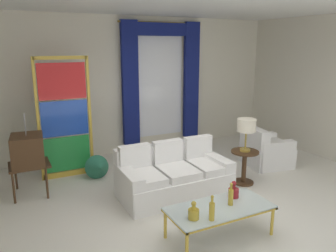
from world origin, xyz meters
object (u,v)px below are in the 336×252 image
Objects in this scene: bottle_crystal_tall at (234,192)px; vintage_tv at (28,151)px; table_lamp_brass at (246,127)px; bottle_ruby_flask at (231,196)px; bottle_blue_decanter at (194,213)px; peacock_figurine at (98,168)px; couch_white_long at (172,176)px; coffee_table at (220,209)px; round_side_table at (244,164)px; bottle_amber_squat at (212,210)px; armchair_white at (264,152)px; stained_glass_divider at (65,121)px.

vintage_tv reaches higher than bottle_crystal_tall.
bottle_ruby_flask is at bearing -134.96° from table_lamp_brass.
bottle_blue_decanter is 0.37× the size of peacock_figurine.
vintage_tv is (-2.07, 1.03, 0.42)m from couch_white_long.
round_side_table is at bearing 41.37° from coffee_table.
vintage_tv reaches higher than round_side_table.
bottle_amber_squat reaches higher than bottle_blue_decanter.
vintage_tv reaches higher than table_lamp_brass.
bottle_ruby_flask reaches higher than coffee_table.
armchair_white is (2.28, 0.35, -0.02)m from couch_white_long.
couch_white_long reaches higher than peacock_figurine.
round_side_table is (2.25, -1.30, 0.14)m from peacock_figurine.
peacock_figurine is (-1.03, 2.52, -0.31)m from bottle_ruby_flask.
bottle_ruby_flask is at bearing 26.38° from bottle_amber_squat.
couch_white_long is at bearing 87.91° from coffee_table.
couch_white_long is at bearing 71.65° from bottle_blue_decanter.
bottle_ruby_flask is (0.60, 0.09, 0.05)m from bottle_blue_decanter.
round_side_table is at bearing -30.04° from peacock_figurine.
round_side_table is (1.82, 1.31, -0.13)m from bottle_blue_decanter.
couch_white_long reaches higher than bottle_amber_squat.
bottle_crystal_tall is 0.76× the size of bottle_ruby_flask.
round_side_table is (1.37, 1.21, -0.02)m from coffee_table.
peacock_figurine is at bearing 102.50° from bottle_amber_squat.
round_side_table reaches higher than coffee_table.
bottle_blue_decanter is at bearing -80.54° from peacock_figurine.
couch_white_long is 2.30m from armchair_white.
bottle_crystal_tall is (0.27, -1.24, 0.18)m from couch_white_long.
vintage_tv reaches higher than bottle_blue_decanter.
bottle_blue_decanter is 3.21m from stained_glass_divider.
peacock_figurine is (-1.20, 2.36, -0.27)m from bottle_crystal_tall.
coffee_table is at bearing 39.23° from bottle_amber_squat.
bottle_ruby_flask reaches higher than peacock_figurine.
bottle_blue_decanter is 0.71× the size of bottle_amber_squat.
bottle_crystal_tall is 0.24× the size of armchair_white.
peacock_figurine reaches higher than coffee_table.
table_lamp_brass is at bearing 41.37° from coffee_table.
coffee_table is 2.66m from peacock_figurine.
table_lamp_brass is (1.82, 1.31, 0.54)m from bottle_blue_decanter.
table_lamp_brass is (2.25, -1.30, 0.81)m from peacock_figurine.
bottle_amber_squat is at bearing -56.50° from vintage_tv.
couch_white_long is 1.29m from bottle_crystal_tall.
bottle_blue_decanter is 0.97× the size of bottle_crystal_tall.
couch_white_long is 5.68× the size of bottle_amber_squat.
couch_white_long is 5.89× the size of bottle_ruby_flask.
bottle_ruby_flask is 0.50× the size of round_side_table.
vintage_tv is 4.42m from armchair_white.
couch_white_long reaches higher than bottle_crystal_tall.
vintage_tv is at bearing 122.05° from bottle_blue_decanter.
coffee_table is at bearing -138.63° from table_lamp_brass.
bottle_crystal_tall is 0.38× the size of round_side_table.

